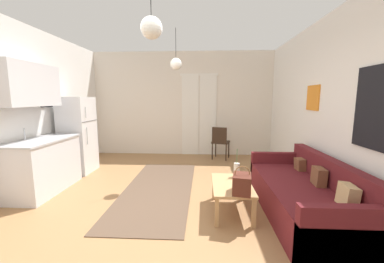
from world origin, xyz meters
The scene contains 13 objects.
ground_plane centered at (0.00, 0.00, -0.05)m, with size 5.50×7.35×0.10m, color #996D44.
wall_back centered at (0.02, 3.42, 1.41)m, with size 5.10×0.13×2.84m.
wall_right centered at (2.50, 0.00, 1.42)m, with size 0.12×6.95×2.84m.
area_rug centered at (-0.19, 0.81, 0.01)m, with size 1.16×2.89×0.01m, color brown.
couch centered at (1.98, 0.01, 0.27)m, with size 0.90×2.14×0.79m.
coffee_table centered at (0.99, 0.07, 0.35)m, with size 0.53×0.87×0.41m.
bamboo_vase centered at (1.10, 0.36, 0.52)m, with size 0.09×0.09×0.43m.
handbag centered at (1.08, -0.24, 0.53)m, with size 0.27×0.33×0.35m.
refrigerator centered at (-2.08, 1.68, 0.80)m, with size 0.58×0.64×1.61m.
kitchen_counter centered at (-2.14, 0.63, 0.82)m, with size 0.60×1.28×2.14m.
accent_chair centered at (1.03, 2.86, 0.49)m, with size 0.52×0.51×0.86m.
pendant_lamp_near centered at (0.06, -0.59, 2.29)m, with size 0.22×0.22×0.67m.
pendant_lamp_far centered at (0.08, 1.33, 2.21)m, with size 0.22×0.22×0.74m.
Camera 1 is at (0.60, -2.98, 1.58)m, focal length 21.37 mm.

